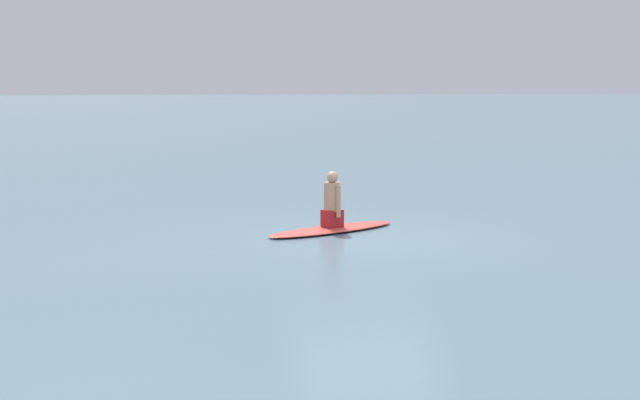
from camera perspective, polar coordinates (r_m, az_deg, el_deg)
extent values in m
plane|color=slate|center=(15.11, 3.25, -2.60)|extent=(400.00, 400.00, 0.00)
ellipsoid|color=#D84C3F|center=(15.85, 0.82, -1.95)|extent=(2.88, 1.88, 0.08)
cube|color=#A51E23|center=(15.82, 0.82, -1.23)|extent=(0.43, 0.40, 0.32)
cylinder|color=tan|center=(15.76, 0.83, 0.23)|extent=(0.40, 0.40, 0.54)
sphere|color=tan|center=(15.72, 0.83, 1.54)|extent=(0.21, 0.21, 0.21)
cylinder|color=tan|center=(15.63, 1.24, -0.09)|extent=(0.11, 0.11, 0.59)
cylinder|color=tan|center=(15.91, 0.42, 0.05)|extent=(0.11, 0.11, 0.59)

